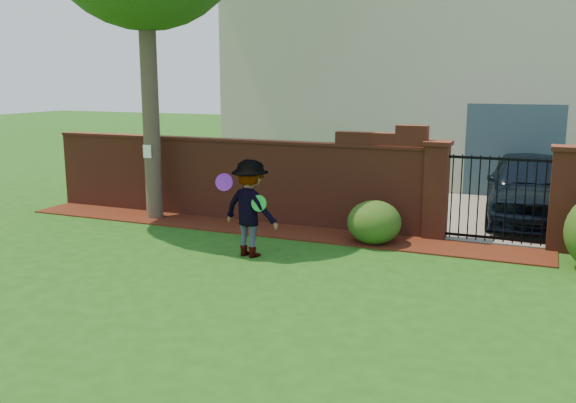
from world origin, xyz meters
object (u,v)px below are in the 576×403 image
at_px(car, 530,188).
at_px(man, 249,209).
at_px(frisbee_green, 259,203).
at_px(frisbee_purple, 224,182).

height_order(car, man, man).
distance_m(car, man, 6.35).
bearing_deg(frisbee_green, car, 49.03).
relative_size(man, frisbee_purple, 5.63).
relative_size(car, frisbee_green, 15.74).
height_order(frisbee_purple, frisbee_green, frisbee_purple).
bearing_deg(man, frisbee_purple, 52.28).
bearing_deg(frisbee_green, frisbee_purple, -167.81).
xyz_separation_m(car, frisbee_purple, (-4.70, -4.87, 0.58)).
xyz_separation_m(frisbee_purple, frisbee_green, (0.58, 0.13, -0.34)).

